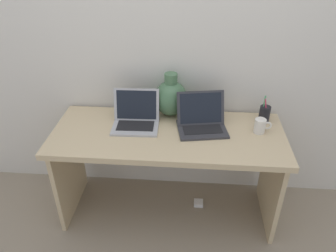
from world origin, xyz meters
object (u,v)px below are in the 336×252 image
(pen_cup, at_px, (264,114))
(laptop_left, at_px, (136,116))
(green_vase, at_px, (171,97))
(laptop_right, at_px, (201,119))
(coffee_mug, at_px, (260,126))
(power_brick, at_px, (198,203))

(pen_cup, bearing_deg, laptop_left, -172.70)
(pen_cup, bearing_deg, green_vase, 175.68)
(laptop_left, height_order, laptop_right, laptop_left)
(coffee_mug, relative_size, pen_cup, 0.60)
(laptop_left, height_order, power_brick, laptop_left)
(laptop_left, bearing_deg, laptop_right, -0.62)
(laptop_right, height_order, power_brick, laptop_right)
(laptop_right, bearing_deg, pen_cup, 15.06)
(green_vase, bearing_deg, coffee_mug, -18.45)
(pen_cup, bearing_deg, power_brick, -162.90)
(laptop_left, xyz_separation_m, power_brick, (0.46, -0.02, -0.76))
(laptop_left, distance_m, green_vase, 0.28)
(power_brick, bearing_deg, laptop_left, 177.99)
(coffee_mug, distance_m, pen_cup, 0.16)
(green_vase, xyz_separation_m, pen_cup, (0.65, -0.05, -0.07))
(green_vase, height_order, pen_cup, green_vase)
(laptop_left, xyz_separation_m, green_vase, (0.22, 0.16, 0.07))
(laptop_left, relative_size, pen_cup, 1.68)
(laptop_right, height_order, green_vase, green_vase)
(coffee_mug, relative_size, power_brick, 1.61)
(laptop_right, xyz_separation_m, coffee_mug, (0.38, -0.03, -0.01))
(laptop_left, height_order, pen_cup, laptop_left)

